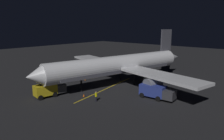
% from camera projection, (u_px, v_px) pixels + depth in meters
% --- Properties ---
extents(ground_plane, '(180.00, 180.00, 0.20)m').
position_uv_depth(ground_plane, '(118.00, 85.00, 46.53)').
color(ground_plane, black).
extents(apron_guide_stripe, '(3.36, 19.73, 0.01)m').
position_uv_depth(apron_guide_stripe, '(107.00, 88.00, 43.35)').
color(apron_guide_stripe, gold).
rests_on(apron_guide_stripe, ground_plane).
extents(airliner, '(38.80, 39.56, 11.65)m').
position_uv_depth(airliner, '(120.00, 65.00, 46.01)').
color(airliner, white).
rests_on(airliner, ground_plane).
extents(baggage_truck, '(3.01, 5.86, 2.30)m').
position_uv_depth(baggage_truck, '(49.00, 90.00, 38.29)').
color(baggage_truck, gold).
rests_on(baggage_truck, ground_plane).
extents(catering_truck, '(6.37, 2.56, 2.37)m').
position_uv_depth(catering_truck, '(156.00, 92.00, 37.14)').
color(catering_truck, navy).
rests_on(catering_truck, ground_plane).
extents(ground_crew_worker, '(0.40, 0.40, 1.74)m').
position_uv_depth(ground_crew_worker, '(96.00, 96.00, 35.87)').
color(ground_crew_worker, black).
rests_on(ground_crew_worker, ground_plane).
extents(traffic_cone_near_left, '(0.50, 0.50, 0.55)m').
position_uv_depth(traffic_cone_near_left, '(85.00, 79.00, 49.64)').
color(traffic_cone_near_left, '#EA590F').
rests_on(traffic_cone_near_left, ground_plane).
extents(traffic_cone_near_right, '(0.50, 0.50, 0.55)m').
position_uv_depth(traffic_cone_near_right, '(84.00, 95.00, 38.29)').
color(traffic_cone_near_right, '#EA590F').
rests_on(traffic_cone_near_right, ground_plane).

